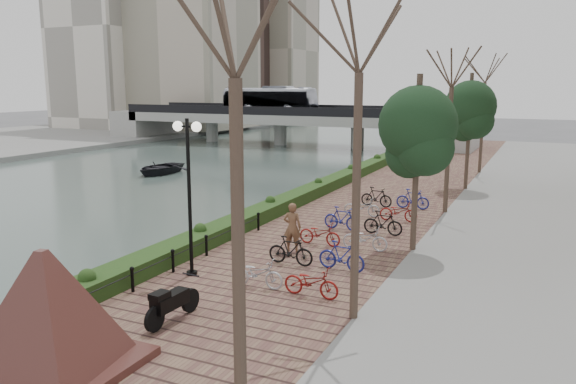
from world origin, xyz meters
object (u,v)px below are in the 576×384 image
Objects in this scene: granite_monument at (46,311)px; pedestrian at (292,227)px; boat at (160,168)px; motorcycle at (173,301)px; lamppost at (188,164)px.

granite_monument is 10.38m from pedestrian.
boat is at bearing 123.54° from granite_monument.
motorcycle is at bearing -50.55° from boat.
motorcycle is 0.39× the size of boat.
lamppost is 1.14× the size of boat.
lamppost is at bearing 51.87° from pedestrian.
granite_monument is 2.79× the size of pedestrian.
boat is (-17.89, 22.48, -0.57)m from motorcycle.
granite_monument is at bearing -100.50° from motorcycle.
lamppost is 4.85m from motorcycle.
motorcycle is 7.05m from pedestrian.
motorcycle is 0.95× the size of pedestrian.
pedestrian is (1.01, 10.32, -0.46)m from granite_monument.
pedestrian reaches higher than boat.
granite_monument is 7.03m from lamppost.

